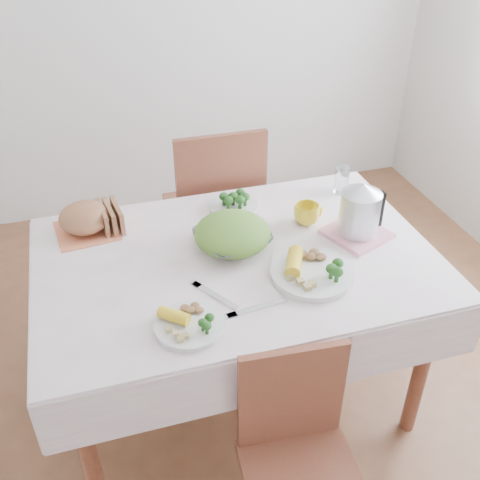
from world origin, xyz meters
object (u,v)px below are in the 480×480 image
object	(u,v)px
chair_far	(213,215)
electric_kettle	(360,210)
chair_near	(305,467)
salad_bowl	(232,240)
yellow_mug	(307,214)
dinner_plate_left	(189,325)
dining_table	(237,331)
dinner_plate_right	(312,274)

from	to	relation	value
chair_far	electric_kettle	xyz separation A→B (m)	(0.40, -0.78, 0.42)
chair_near	salad_bowl	distance (m)	0.85
yellow_mug	salad_bowl	bearing A→B (deg)	-166.38
dinner_plate_left	electric_kettle	xyz separation A→B (m)	(0.75, 0.33, 0.11)
chair_far	dinner_plate_left	bearing A→B (deg)	72.76
salad_bowl	dinner_plate_left	xyz separation A→B (m)	(-0.26, -0.39, -0.02)
dinner_plate_left	yellow_mug	size ratio (longest dim) A/B	2.12
dining_table	dinner_plate_right	size ratio (longest dim) A/B	4.64
dining_table	yellow_mug	distance (m)	0.57
electric_kettle	yellow_mug	bearing A→B (deg)	156.76
dinner_plate_right	chair_far	bearing A→B (deg)	97.23
chair_near	dinner_plate_right	size ratio (longest dim) A/B	2.67
chair_near	dinner_plate_left	size ratio (longest dim) A/B	3.53
chair_far	dinner_plate_left	world-z (taller)	chair_far
chair_far	salad_bowl	world-z (taller)	chair_far
dining_table	dinner_plate_left	size ratio (longest dim) A/B	6.12
electric_kettle	dinner_plate_left	bearing A→B (deg)	-136.74
dinner_plate_right	electric_kettle	size ratio (longest dim) A/B	1.37
chair_near	electric_kettle	size ratio (longest dim) A/B	3.67
dinner_plate_right	yellow_mug	size ratio (longest dim) A/B	2.81
chair_far	electric_kettle	world-z (taller)	electric_kettle
dining_table	chair_far	world-z (taller)	chair_far
chair_far	dinner_plate_right	size ratio (longest dim) A/B	3.31
electric_kettle	salad_bowl	bearing A→B (deg)	-167.52
dinner_plate_left	electric_kettle	bearing A→B (deg)	23.60
salad_bowl	dining_table	bearing A→B (deg)	-91.84
dinner_plate_right	yellow_mug	world-z (taller)	yellow_mug
dinner_plate_right	salad_bowl	bearing A→B (deg)	130.84
dining_table	dinner_plate_right	bearing A→B (deg)	-41.18
salad_bowl	electric_kettle	xyz separation A→B (m)	(0.50, -0.06, 0.09)
dining_table	chair_far	bearing A→B (deg)	82.65
chair_far	dinner_plate_left	size ratio (longest dim) A/B	4.38
chair_far	yellow_mug	size ratio (longest dim) A/B	9.29
dining_table	chair_near	xyz separation A→B (m)	(0.00, -0.72, 0.09)
yellow_mug	chair_near	bearing A→B (deg)	-111.36
dining_table	dinner_plate_left	bearing A→B (deg)	-127.58
chair_far	yellow_mug	world-z (taller)	chair_far
yellow_mug	electric_kettle	world-z (taller)	electric_kettle
chair_near	salad_bowl	xyz separation A→B (m)	(-0.00, 0.79, 0.33)
dining_table	dinner_plate_left	world-z (taller)	dinner_plate_left
salad_bowl	dinner_plate_right	size ratio (longest dim) A/B	0.91
chair_near	dinner_plate_left	world-z (taller)	chair_near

